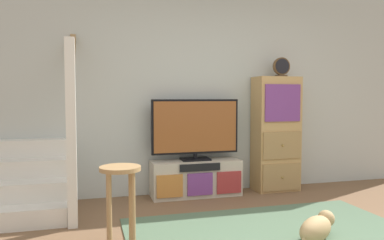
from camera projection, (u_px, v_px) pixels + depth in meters
name	position (u px, v px, depth m)	size (l,w,h in m)	color
back_wall	(212.00, 89.00, 5.01)	(6.40, 0.12, 2.70)	#B2B7B2
area_rug	(279.00, 239.00, 3.30)	(2.60, 1.80, 0.01)	#4C664C
media_console	(196.00, 178.00, 4.74)	(1.12, 0.38, 0.45)	#BCB29E
television	(195.00, 128.00, 4.73)	(1.11, 0.22, 0.77)	black
side_cabinet	(276.00, 134.00, 5.01)	(0.58, 0.38, 1.51)	tan
desk_clock	(281.00, 67.00, 4.96)	(0.23, 0.08, 0.25)	#4C3823
staircase	(30.00, 175.00, 4.24)	(1.00, 1.36, 2.20)	silver
bar_stool_near	(120.00, 187.00, 3.11)	(0.34, 0.34, 0.68)	#A37A4C
dog	(317.00, 228.00, 3.26)	(0.49, 0.40, 0.23)	tan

